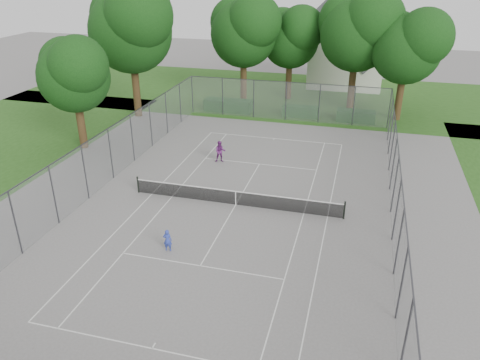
% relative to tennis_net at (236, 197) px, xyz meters
% --- Properties ---
extents(ground, '(120.00, 120.00, 0.00)m').
position_rel_tennis_net_xyz_m(ground, '(0.00, 0.00, -0.51)').
color(ground, slate).
rests_on(ground, ground).
extents(grass_far, '(60.00, 20.00, 0.00)m').
position_rel_tennis_net_xyz_m(grass_far, '(0.00, 26.00, -0.51)').
color(grass_far, '#224C15').
rests_on(grass_far, ground).
extents(court_markings, '(11.03, 23.83, 0.01)m').
position_rel_tennis_net_xyz_m(court_markings, '(0.00, 0.00, -0.50)').
color(court_markings, silver).
rests_on(court_markings, ground).
extents(tennis_net, '(12.87, 0.10, 1.10)m').
position_rel_tennis_net_xyz_m(tennis_net, '(0.00, 0.00, 0.00)').
color(tennis_net, black).
rests_on(tennis_net, ground).
extents(perimeter_fence, '(18.08, 34.08, 3.52)m').
position_rel_tennis_net_xyz_m(perimeter_fence, '(0.00, 0.00, 1.30)').
color(perimeter_fence, '#38383D').
rests_on(perimeter_fence, ground).
extents(tree_far_left, '(7.40, 6.76, 10.64)m').
position_rel_tennis_net_xyz_m(tree_far_left, '(-5.11, 21.64, 6.80)').
color(tree_far_left, '#372514').
rests_on(tree_far_left, ground).
extents(tree_far_midleft, '(6.60, 6.03, 9.49)m').
position_rel_tennis_net_xyz_m(tree_far_midleft, '(-0.93, 24.27, 6.01)').
color(tree_far_midleft, '#372514').
rests_on(tree_far_midleft, ground).
extents(tree_far_midright, '(7.78, 7.11, 11.19)m').
position_rel_tennis_net_xyz_m(tree_far_midright, '(5.63, 21.67, 7.18)').
color(tree_far_midright, '#372514').
rests_on(tree_far_midright, ground).
extents(tree_far_right, '(6.90, 6.30, 9.91)m').
position_rel_tennis_net_xyz_m(tree_far_right, '(9.96, 19.74, 6.30)').
color(tree_far_right, '#372514').
rests_on(tree_far_right, ground).
extents(tree_side_back, '(8.36, 7.64, 12.02)m').
position_rel_tennis_net_xyz_m(tree_side_back, '(-13.49, 14.60, 7.75)').
color(tree_side_back, '#372514').
rests_on(tree_side_back, ground).
extents(tree_side_front, '(6.06, 5.53, 8.71)m').
position_rel_tennis_net_xyz_m(tree_side_front, '(-13.97, 6.04, 5.47)').
color(tree_side_front, '#372514').
rests_on(tree_side_front, ground).
extents(hedge_left, '(4.59, 1.38, 1.15)m').
position_rel_tennis_net_xyz_m(hedge_left, '(-5.82, 18.25, 0.06)').
color(hedge_left, '#154215').
rests_on(hedge_left, ground).
extents(hedge_mid, '(3.30, 0.94, 1.04)m').
position_rel_tennis_net_xyz_m(hedge_mid, '(1.16, 18.32, 0.01)').
color(hedge_mid, '#154215').
rests_on(hedge_mid, ground).
extents(hedge_right, '(3.41, 1.25, 1.02)m').
position_rel_tennis_net_xyz_m(hedge_right, '(6.26, 18.19, 0.00)').
color(hedge_right, '#154215').
rests_on(hedge_right, ground).
extents(house, '(8.11, 6.29, 10.10)m').
position_rel_tennis_net_xyz_m(house, '(4.39, 31.49, 3.55)').
color(house, white).
rests_on(house, ground).
extents(girl_player, '(0.48, 0.35, 1.21)m').
position_rel_tennis_net_xyz_m(girl_player, '(-2.02, -5.56, 0.09)').
color(girl_player, '#2C3EA8').
rests_on(girl_player, ground).
extents(woman_player, '(0.93, 0.82, 1.60)m').
position_rel_tennis_net_xyz_m(woman_player, '(-2.84, 6.08, 0.29)').
color(woman_player, '#65236A').
rests_on(woman_player, ground).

